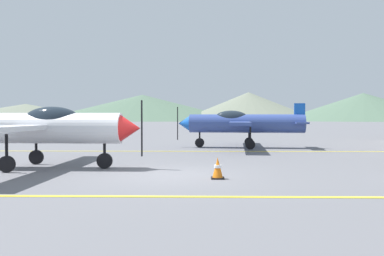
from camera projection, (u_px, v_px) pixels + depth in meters
The scene contains 10 objects.
ground_plane at pixel (167, 175), 11.33m from camera, with size 400.00×400.00×0.00m, color slate.
apron_line_near at pixel (155, 197), 8.22m from camera, with size 80.00×0.16×0.01m, color yellow.
apron_line_far at pixel (180, 151), 18.91m from camera, with size 80.00×0.16×0.01m, color yellow.
airplane_near at pixel (36, 127), 12.73m from camera, with size 7.02×8.10×2.43m.
airplane_mid at pixel (241, 123), 21.11m from camera, with size 7.08×8.14×2.43m.
traffic_cone_front at pixel (218, 168), 10.60m from camera, with size 0.36×0.36×0.59m.
hill_left at pixel (26, 112), 168.18m from camera, with size 77.70×77.70×7.22m, color slate.
hill_centerleft at pixel (142, 108), 170.16m from camera, with size 89.79×89.79×11.33m, color #4C6651.
hill_centerright at pixel (249, 106), 157.80m from camera, with size 57.52×57.52×11.66m, color slate.
hill_right at pixel (363, 107), 152.60m from camera, with size 66.08×66.08×11.03m, color #4C6651.
Camera 1 is at (0.96, -11.26, 1.72)m, focal length 36.01 mm.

